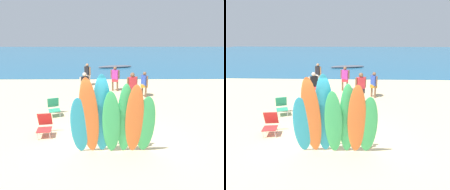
% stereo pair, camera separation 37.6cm
% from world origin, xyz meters
% --- Properties ---
extents(ground, '(60.00, 60.00, 0.00)m').
position_xyz_m(ground, '(0.00, 14.00, 0.00)').
color(ground, '#D3BC8C').
extents(ocean_water, '(60.00, 40.00, 0.02)m').
position_xyz_m(ocean_water, '(0.00, 30.35, 0.01)').
color(ocean_water, '#235B7F').
rests_on(ocean_water, ground).
extents(surfboard_rack, '(2.40, 0.07, 0.61)m').
position_xyz_m(surfboard_rack, '(0.00, 0.00, 0.47)').
color(surfboard_rack, brown).
rests_on(surfboard_rack, ground).
extents(surfboard_teal_0, '(0.57, 0.67, 1.98)m').
position_xyz_m(surfboard_teal_0, '(-0.97, -0.52, 0.99)').
color(surfboard_teal_0, '#289EC6').
rests_on(surfboard_teal_0, ground).
extents(surfboard_orange_1, '(0.58, 0.85, 2.57)m').
position_xyz_m(surfboard_orange_1, '(-0.66, -0.60, 1.29)').
color(surfboard_orange_1, orange).
rests_on(surfboard_orange_1, ground).
extents(surfboard_teal_2, '(0.58, 0.73, 2.62)m').
position_xyz_m(surfboard_teal_2, '(-0.31, -0.50, 1.31)').
color(surfboard_teal_2, '#289EC6').
rests_on(surfboard_teal_2, ground).
extents(surfboard_green_3, '(0.54, 0.70, 2.17)m').
position_xyz_m(surfboard_green_3, '(-0.04, -0.55, 1.09)').
color(surfboard_green_3, '#38B266').
rests_on(surfboard_green_3, ground).
extents(surfboard_green_4, '(0.47, 0.63, 2.36)m').
position_xyz_m(surfboard_green_4, '(0.36, -0.50, 1.18)').
color(surfboard_green_4, '#38B266').
rests_on(surfboard_green_4, ground).
extents(surfboard_orange_5, '(0.54, 0.79, 2.37)m').
position_xyz_m(surfboard_orange_5, '(0.63, -0.58, 1.19)').
color(surfboard_orange_5, orange).
rests_on(surfboard_orange_5, ground).
extents(surfboard_green_6, '(0.55, 0.67, 2.01)m').
position_xyz_m(surfboard_green_6, '(0.97, -0.51, 1.01)').
color(surfboard_green_6, '#38B266').
rests_on(surfboard_green_6, ground).
extents(beachgoer_strolling, '(0.48, 0.42, 1.58)m').
position_xyz_m(beachgoer_strolling, '(-1.68, 8.33, 0.91)').
color(beachgoer_strolling, '#9E704C').
rests_on(beachgoer_strolling, ground).
extents(beachgoer_midbeach, '(0.39, 0.48, 1.49)m').
position_xyz_m(beachgoer_midbeach, '(1.90, 5.63, 0.86)').
color(beachgoer_midbeach, brown).
rests_on(beachgoer_midbeach, ground).
extents(beachgoer_photographing, '(0.50, 0.41, 1.59)m').
position_xyz_m(beachgoer_photographing, '(-1.45, 4.87, 0.92)').
color(beachgoer_photographing, beige).
rests_on(beachgoer_photographing, ground).
extents(beachgoer_by_water, '(0.58, 0.31, 1.59)m').
position_xyz_m(beachgoer_by_water, '(0.23, 6.92, 0.91)').
color(beachgoer_by_water, brown).
rests_on(beachgoer_by_water, ground).
extents(beachgoer_near_rack, '(0.58, 0.39, 1.69)m').
position_xyz_m(beachgoer_near_rack, '(1.06, 4.31, 0.97)').
color(beachgoer_near_rack, brown).
rests_on(beachgoer_near_rack, ground).
extents(beach_chair_red, '(0.59, 0.72, 0.83)m').
position_xyz_m(beach_chair_red, '(-2.47, 0.86, 0.43)').
color(beach_chair_red, '#B7B7BC').
rests_on(beach_chair_red, ground).
extents(beach_chair_blue, '(0.72, 0.85, 0.81)m').
position_xyz_m(beach_chair_blue, '(-2.64, 2.80, 0.43)').
color(beach_chair_blue, '#B7B7BC').
rests_on(beach_chair_blue, ground).
extents(distant_boat, '(3.75, 1.51, 0.29)m').
position_xyz_m(distant_boat, '(0.43, 16.09, 0.13)').
color(distant_boat, '#4C515B').
rests_on(distant_boat, ground).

